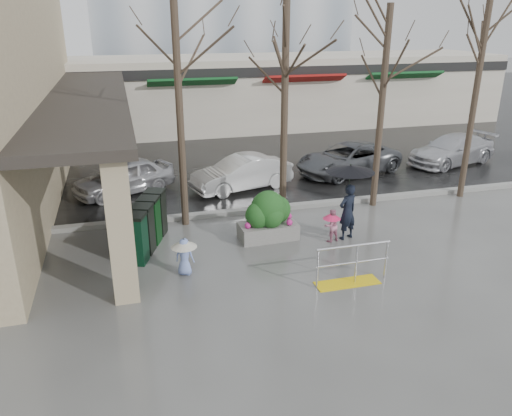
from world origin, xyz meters
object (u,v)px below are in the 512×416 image
handrail (350,269)px  car_b (242,173)px  child_pink (331,223)px  news_boxes (146,225)px  planter (268,216)px  car_a (124,177)px  tree_east (484,40)px  car_c (348,159)px  child_blue (184,252)px  tree_west (177,56)px  woman (349,192)px  car_d (452,150)px  tree_mideast (386,59)px  tree_midwest (286,48)px

handrail → car_b: (-0.85, 7.64, 0.25)m
child_pink → news_boxes: 5.24m
planter → car_a: bearing=126.8°
child_pink → planter: (-1.70, 0.66, 0.15)m
tree_east → handrail: bearing=-144.1°
child_pink → car_a: (-5.64, 5.94, 0.08)m
news_boxes → car_b: size_ratio=0.65×
car_b → car_c: bearing=84.5°
child_blue → car_b: car_b is taller
planter → handrail: bearing=-69.2°
tree_west → woman: tree_west is taller
car_a → car_d: 14.05m
handrail → child_blue: bearing=158.3°
tree_mideast → news_boxes: bearing=-169.7°
car_b → car_d: (9.79, 1.01, 0.00)m
tree_mideast → car_b: 6.47m
tree_midwest → car_c: 7.15m
planter → news_boxes: bearing=174.7°
tree_midwest → tree_mideast: size_ratio=1.08×
tree_midwest → news_boxes: bearing=-162.4°
planter → child_pink: bearing=-21.4°
car_a → car_b: 4.32m
planter → car_c: bearing=46.9°
handrail → car_d: (8.94, 8.65, 0.25)m
woman → car_c: (2.85, 6.01, -0.80)m
tree_midwest → woman: (1.20, -2.33, -3.80)m
car_a → car_c: 9.00m
car_a → car_b: size_ratio=0.97×
woman → news_boxes: 5.78m
tree_mideast → woman: (-2.10, -2.33, -3.43)m
car_a → tree_midwest: bearing=29.0°
tree_mideast → news_boxes: tree_mideast is taller
woman → car_a: woman is taller
tree_west → tree_mideast: tree_west is taller
car_a → car_b: bearing=55.2°
handrail → planter: size_ratio=1.11×
tree_west → car_a: (-1.75, 3.54, -4.45)m
child_pink → news_boxes: size_ratio=0.39×
woman → car_b: 5.56m
car_b → child_pink: bearing=-0.7°
child_blue → news_boxes: size_ratio=0.40×
planter → woman: bearing=-15.2°
child_pink → planter: 1.83m
tree_west → car_a: bearing=116.3°
tree_mideast → child_blue: tree_mideast is taller
tree_midwest → tree_mideast: (3.30, -0.00, -0.37)m
child_pink → child_blue: (-4.34, -0.89, 0.06)m
handrail → news_boxes: size_ratio=0.76×
car_a → car_b: (4.26, -0.70, 0.00)m
woman → car_d: (7.90, 6.17, -0.80)m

